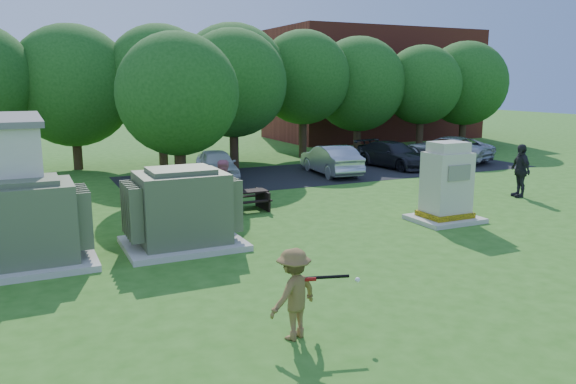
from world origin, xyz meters
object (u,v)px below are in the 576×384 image
generator_cabinet (446,187)px  car_white (217,164)px  person_at_picnic (225,191)px  car_silver_b (446,149)px  picnic_table (244,198)px  batter (294,294)px  car_silver_a (331,160)px  transformer_left (25,226)px  transformer_right (182,210)px  person_walking_right (520,171)px  car_dark (393,155)px

generator_cabinet → car_white: (-3.95, 10.32, -0.43)m
person_at_picnic → car_silver_b: (15.08, 7.49, -0.28)m
picnic_table → batter: size_ratio=1.00×
car_silver_a → car_white: bearing=-6.8°
transformer_left → person_at_picnic: size_ratio=1.57×
generator_cabinet → car_silver_a: 9.30m
person_at_picnic → car_white: person_at_picnic is taller
transformer_right → person_walking_right: 13.08m
transformer_left → car_white: size_ratio=0.79×
transformer_left → car_dark: size_ratio=0.68×
person_walking_right → car_silver_b: (3.92, 8.59, -0.31)m
batter → car_dark: (12.89, 15.05, -0.14)m
transformer_right → car_silver_a: 12.49m
generator_cabinet → car_dark: size_ratio=0.56×
car_silver_b → person_at_picnic: bearing=6.9°
generator_cabinet → person_walking_right: 5.32m
transformer_right → batter: (0.27, -6.05, -0.19)m
generator_cabinet → batter: (-7.75, -5.25, -0.29)m
picnic_table → car_dark: (10.24, 5.84, 0.22)m
person_walking_right → car_white: bearing=-115.4°
person_at_picnic → car_dark: 13.25m
transformer_left → batter: bearing=-56.7°
batter → person_at_picnic: (1.62, 8.09, 0.18)m
person_walking_right → car_white: size_ratio=0.52×
transformer_left → person_walking_right: transformer_left is taller
car_dark → transformer_right: bearing=-153.6°
person_walking_right → car_silver_b: bearing=173.8°
transformer_right → batter: size_ratio=1.92×
person_at_picnic → car_dark: (11.27, 6.96, -0.32)m
batter → car_silver_a: size_ratio=0.37×
transformer_left → car_silver_a: 15.43m
person_at_picnic → car_silver_b: size_ratio=0.39×
transformer_right → car_silver_b: 19.46m
generator_cabinet → car_silver_a: size_ratio=0.59×
generator_cabinet → car_dark: (5.13, 9.80, -0.43)m
car_silver_b → transformer_left: bearing=5.3°
person_at_picnic → person_walking_right: person_walking_right is taller
person_at_picnic → car_white: 7.80m
picnic_table → person_at_picnic: 1.61m
car_silver_a → transformer_right: bearing=47.6°
car_silver_a → batter: bearing=63.5°
transformer_left → car_white: transformer_left is taller
transformer_right → generator_cabinet: generator_cabinet is taller
person_walking_right → car_silver_b: 9.44m
generator_cabinet → picnic_table: (-5.11, 3.97, -0.66)m
generator_cabinet → batter: size_ratio=1.57×
car_dark → car_white: bearing=168.7°
transformer_left → batter: (3.97, -6.05, -0.19)m
car_white → car_silver_a: size_ratio=0.91×
person_at_picnic → batter: bearing=-100.8°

